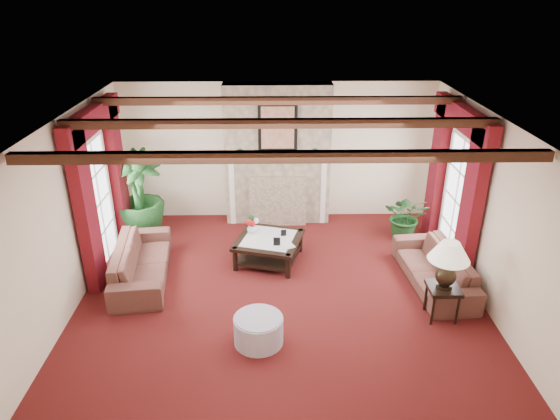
{
  "coord_description": "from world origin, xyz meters",
  "views": [
    {
      "loc": [
        -0.11,
        -6.54,
        4.36
      ],
      "look_at": [
        0.01,
        0.4,
        1.18
      ],
      "focal_mm": 32.0,
      "sensor_mm": 36.0,
      "label": 1
    }
  ],
  "objects_px": {
    "sofa_right": "(435,263)",
    "coffee_table": "(269,249)",
    "sofa_left": "(141,256)",
    "ottoman": "(259,330)",
    "potted_palm": "(141,212)",
    "side_table": "(441,302)"
  },
  "relations": [
    {
      "from": "sofa_right",
      "to": "coffee_table",
      "type": "bearing_deg",
      "value": -111.23
    },
    {
      "from": "side_table",
      "to": "ottoman",
      "type": "relative_size",
      "value": 0.77
    },
    {
      "from": "sofa_right",
      "to": "potted_palm",
      "type": "height_order",
      "value": "potted_palm"
    },
    {
      "from": "sofa_left",
      "to": "sofa_right",
      "type": "bearing_deg",
      "value": -99.67
    },
    {
      "from": "sofa_right",
      "to": "potted_palm",
      "type": "distance_m",
      "value": 5.3
    },
    {
      "from": "coffee_table",
      "to": "sofa_left",
      "type": "bearing_deg",
      "value": -150.15
    },
    {
      "from": "sofa_left",
      "to": "ottoman",
      "type": "relative_size",
      "value": 3.15
    },
    {
      "from": "sofa_left",
      "to": "side_table",
      "type": "height_order",
      "value": "sofa_left"
    },
    {
      "from": "potted_palm",
      "to": "coffee_table",
      "type": "relative_size",
      "value": 1.74
    },
    {
      "from": "sofa_right",
      "to": "side_table",
      "type": "xyz_separation_m",
      "value": [
        -0.16,
        -0.87,
        -0.12
      ]
    },
    {
      "from": "ottoman",
      "to": "coffee_table",
      "type": "bearing_deg",
      "value": 86.53
    },
    {
      "from": "potted_palm",
      "to": "side_table",
      "type": "relative_size",
      "value": 3.53
    },
    {
      "from": "sofa_left",
      "to": "potted_palm",
      "type": "height_order",
      "value": "potted_palm"
    },
    {
      "from": "sofa_right",
      "to": "ottoman",
      "type": "distance_m",
      "value": 3.06
    },
    {
      "from": "sofa_right",
      "to": "coffee_table",
      "type": "height_order",
      "value": "sofa_right"
    },
    {
      "from": "ottoman",
      "to": "side_table",
      "type": "bearing_deg",
      "value": 11.08
    },
    {
      "from": "sofa_right",
      "to": "coffee_table",
      "type": "xyz_separation_m",
      "value": [
        -2.6,
        0.76,
        -0.16
      ]
    },
    {
      "from": "coffee_table",
      "to": "ottoman",
      "type": "bearing_deg",
      "value": -77.72
    },
    {
      "from": "sofa_left",
      "to": "potted_palm",
      "type": "distance_m",
      "value": 1.58
    },
    {
      "from": "ottoman",
      "to": "sofa_right",
      "type": "bearing_deg",
      "value": 26.72
    },
    {
      "from": "coffee_table",
      "to": "side_table",
      "type": "bearing_deg",
      "value": -17.97
    },
    {
      "from": "sofa_left",
      "to": "sofa_right",
      "type": "distance_m",
      "value": 4.64
    }
  ]
}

